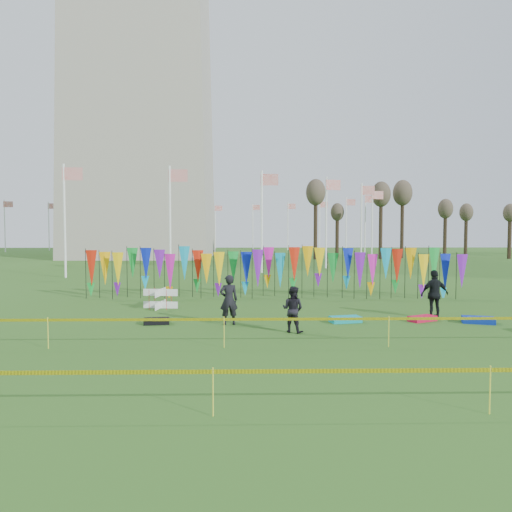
{
  "coord_description": "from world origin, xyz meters",
  "views": [
    {
      "loc": [
        -1.27,
        -15.39,
        3.38
      ],
      "look_at": [
        -0.82,
        6.0,
        2.25
      ],
      "focal_mm": 35.0,
      "sensor_mm": 36.0,
      "label": 1
    }
  ],
  "objects_px": {
    "person_right": "(435,294)",
    "kite_bag_red": "(422,319)",
    "person_left": "(229,300)",
    "kite_bag_blue": "(478,320)",
    "person_mid": "(293,309)",
    "kite_bag_black": "(157,321)",
    "kite_bag_turquoise": "(345,319)",
    "box_kite": "(160,299)"
  },
  "relations": [
    {
      "from": "person_right",
      "to": "kite_bag_red",
      "type": "xyz_separation_m",
      "value": [
        -0.67,
        -0.59,
        -0.83
      ]
    },
    {
      "from": "person_left",
      "to": "kite_bag_blue",
      "type": "relative_size",
      "value": 1.62
    },
    {
      "from": "person_left",
      "to": "person_mid",
      "type": "height_order",
      "value": "person_left"
    },
    {
      "from": "kite_bag_blue",
      "to": "kite_bag_black",
      "type": "bearing_deg",
      "value": 179.6
    },
    {
      "from": "kite_bag_blue",
      "to": "person_mid",
      "type": "bearing_deg",
      "value": -168.03
    },
    {
      "from": "person_left",
      "to": "kite_bag_black",
      "type": "xyz_separation_m",
      "value": [
        -2.6,
        0.18,
        -0.79
      ]
    },
    {
      "from": "person_right",
      "to": "kite_bag_blue",
      "type": "xyz_separation_m",
      "value": [
        1.22,
        -1.03,
        -0.81
      ]
    },
    {
      "from": "person_left",
      "to": "kite_bag_turquoise",
      "type": "bearing_deg",
      "value": 173.4
    },
    {
      "from": "kite_bag_turquoise",
      "to": "kite_bag_black",
      "type": "bearing_deg",
      "value": -178.51
    },
    {
      "from": "kite_bag_red",
      "to": "person_mid",
      "type": "bearing_deg",
      "value": -159.17
    },
    {
      "from": "kite_bag_red",
      "to": "kite_bag_black",
      "type": "height_order",
      "value": "kite_bag_black"
    },
    {
      "from": "person_mid",
      "to": "person_right",
      "type": "distance_m",
      "value": 6.19
    },
    {
      "from": "kite_bag_turquoise",
      "to": "kite_bag_black",
      "type": "distance_m",
      "value": 6.84
    },
    {
      "from": "kite_bag_turquoise",
      "to": "kite_bag_black",
      "type": "height_order",
      "value": "kite_bag_turquoise"
    },
    {
      "from": "kite_bag_red",
      "to": "kite_bag_black",
      "type": "bearing_deg",
      "value": -177.88
    },
    {
      "from": "person_right",
      "to": "kite_bag_black",
      "type": "distance_m",
      "value": 10.48
    },
    {
      "from": "person_mid",
      "to": "kite_bag_red",
      "type": "xyz_separation_m",
      "value": [
        4.99,
        1.9,
        -0.67
      ]
    },
    {
      "from": "box_kite",
      "to": "kite_bag_black",
      "type": "distance_m",
      "value": 3.57
    },
    {
      "from": "box_kite",
      "to": "person_right",
      "type": "relative_size",
      "value": 0.46
    },
    {
      "from": "kite_bag_turquoise",
      "to": "person_mid",
      "type": "bearing_deg",
      "value": -140.62
    },
    {
      "from": "person_left",
      "to": "kite_bag_black",
      "type": "bearing_deg",
      "value": -15.24
    },
    {
      "from": "box_kite",
      "to": "kite_bag_blue",
      "type": "bearing_deg",
      "value": -16.63
    },
    {
      "from": "box_kite",
      "to": "person_mid",
      "type": "relative_size",
      "value": 0.56
    },
    {
      "from": "kite_bag_turquoise",
      "to": "kite_bag_black",
      "type": "xyz_separation_m",
      "value": [
        -6.84,
        -0.18,
        -0.01
      ]
    },
    {
      "from": "kite_bag_blue",
      "to": "kite_bag_red",
      "type": "height_order",
      "value": "kite_bag_blue"
    },
    {
      "from": "person_right",
      "to": "kite_bag_black",
      "type": "height_order",
      "value": "person_right"
    },
    {
      "from": "kite_bag_turquoise",
      "to": "kite_bag_blue",
      "type": "bearing_deg",
      "value": -3.1
    },
    {
      "from": "box_kite",
      "to": "kite_bag_turquoise",
      "type": "xyz_separation_m",
      "value": [
        7.3,
        -3.35,
        -0.32
      ]
    },
    {
      "from": "kite_bag_red",
      "to": "kite_bag_black",
      "type": "relative_size",
      "value": 1.18
    },
    {
      "from": "person_right",
      "to": "kite_bag_turquoise",
      "type": "distance_m",
      "value": 3.74
    },
    {
      "from": "kite_bag_turquoise",
      "to": "kite_bag_red",
      "type": "height_order",
      "value": "kite_bag_turquoise"
    },
    {
      "from": "person_mid",
      "to": "kite_bag_black",
      "type": "xyz_separation_m",
      "value": [
        -4.75,
        1.54,
        -0.66
      ]
    },
    {
      "from": "kite_bag_blue",
      "to": "kite_bag_turquoise",
      "type": "bearing_deg",
      "value": 176.9
    },
    {
      "from": "person_mid",
      "to": "person_right",
      "type": "relative_size",
      "value": 0.83
    },
    {
      "from": "kite_bag_blue",
      "to": "kite_bag_red",
      "type": "bearing_deg",
      "value": 166.83
    },
    {
      "from": "kite_bag_blue",
      "to": "kite_bag_red",
      "type": "relative_size",
      "value": 1.03
    },
    {
      "from": "box_kite",
      "to": "person_right",
      "type": "xyz_separation_m",
      "value": [
        10.87,
        -2.58,
        0.5
      ]
    },
    {
      "from": "person_left",
      "to": "kite_bag_red",
      "type": "xyz_separation_m",
      "value": [
        7.14,
        0.54,
        -0.79
      ]
    },
    {
      "from": "person_mid",
      "to": "kite_bag_black",
      "type": "height_order",
      "value": "person_mid"
    },
    {
      "from": "person_mid",
      "to": "person_right",
      "type": "height_order",
      "value": "person_right"
    },
    {
      "from": "person_mid",
      "to": "person_right",
      "type": "xyz_separation_m",
      "value": [
        5.66,
        2.49,
        0.16
      ]
    },
    {
      "from": "person_right",
      "to": "kite_bag_red",
      "type": "relative_size",
      "value": 1.74
    }
  ]
}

